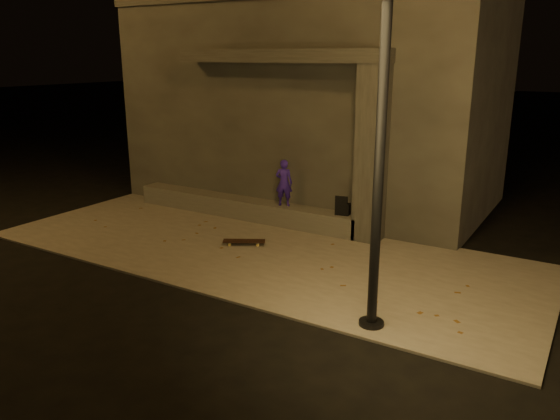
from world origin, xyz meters
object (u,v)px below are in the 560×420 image
Objects in this scene: skateboard at (244,241)px; street_lamp_0 at (387,20)px; backpack at (343,208)px; column at (372,155)px; skateboarder at (284,183)px.

skateboard is 5.74m from street_lamp_0.
backpack is 0.50× the size of skateboard.
column is 1.35m from backpack.
column reaches higher than backpack.
column is 3.39× the size of skateboarder.
skateboarder is 5.97m from street_lamp_0.
skateboarder is 2.49× the size of backpack.
street_lamp_0 is at bearing 119.53° from skateboarder.
column is 2.23m from skateboarder.
backpack is at bearing 19.73° from skateboard.
skateboard is (0.04, -1.66, -0.90)m from skateboarder.
skateboarder is 1.24× the size of skateboard.
backpack is 2.25m from skateboard.
street_lamp_0 is (2.11, -3.55, 3.58)m from backpack.
street_lamp_0 reaches higher than backpack.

